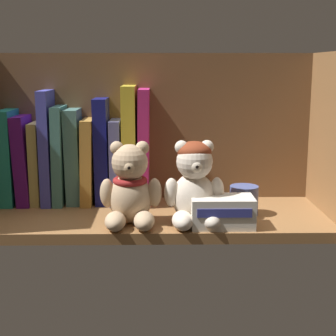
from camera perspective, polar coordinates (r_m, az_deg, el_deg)
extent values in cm
cube|color=olive|center=(100.29, -1.46, -5.66)|extent=(66.15, 24.60, 2.00)
cube|color=brown|center=(109.69, -1.44, 4.10)|extent=(68.55, 1.20, 32.99)
cube|color=olive|center=(102.33, 17.85, 3.03)|extent=(1.60, 27.00, 32.99)
cube|color=#1C8478|center=(111.91, -17.10, 1.31)|extent=(2.77, 12.68, 19.59)
cube|color=#4F116B|center=(111.20, -15.57, 1.01)|extent=(3.25, 12.60, 18.44)
cube|color=tan|center=(110.69, -14.24, 0.68)|extent=(1.93, 11.31, 16.98)
cube|color=#4448B6|center=(109.62, -13.11, 2.36)|extent=(2.06, 12.79, 23.52)
cube|color=#407770|center=(109.39, -11.83, 1.55)|extent=(2.27, 12.69, 20.37)
cube|color=#497873|center=(108.95, -10.36, 1.39)|extent=(3.14, 10.44, 19.70)
cube|color=#AB7B32|center=(108.68, -8.80, 0.88)|extent=(2.74, 12.46, 17.70)
cube|color=navy|center=(107.96, -7.30, 1.98)|extent=(2.99, 10.42, 21.87)
cube|color=#52548E|center=(108.05, -5.75, 0.85)|extent=(2.20, 12.17, 17.50)
cube|color=gold|center=(107.27, -4.25, 2.68)|extent=(2.79, 13.64, 24.44)
cube|color=#AC2164|center=(107.19, -2.71, 2.53)|extent=(2.55, 13.46, 23.84)
ellipsoid|color=tan|center=(93.30, -4.24, -3.41)|extent=(7.83, 7.19, 9.21)
sphere|color=tan|center=(91.36, -4.31, 0.63)|extent=(6.55, 6.55, 6.55)
sphere|color=tan|center=(91.49, -5.76, 2.25)|extent=(2.46, 2.46, 2.46)
sphere|color=tan|center=(91.32, -2.88, 2.27)|extent=(2.46, 2.46, 2.46)
sphere|color=tan|center=(89.15, -4.36, 0.11)|extent=(2.46, 2.46, 2.46)
sphere|color=black|center=(88.30, -4.38, 0.04)|extent=(0.86, 0.86, 0.86)
ellipsoid|color=tan|center=(90.04, -5.92, -5.95)|extent=(3.82, 6.23, 3.28)
ellipsoid|color=tan|center=(89.86, -2.68, -5.94)|extent=(3.82, 6.23, 3.28)
ellipsoid|color=tan|center=(92.81, -6.82, -2.80)|extent=(2.72, 2.72, 5.32)
ellipsoid|color=tan|center=(92.51, -1.69, -2.77)|extent=(2.72, 2.72, 5.32)
torus|color=maroon|center=(92.51, -4.27, -1.42)|extent=(6.29, 6.29, 1.18)
ellipsoid|color=beige|center=(93.64, 2.91, -3.32)|extent=(7.88, 7.23, 9.27)
sphere|color=beige|center=(91.70, 2.99, 0.73)|extent=(6.59, 6.59, 6.59)
sphere|color=beige|center=(91.45, 1.53, 2.35)|extent=(2.47, 2.47, 2.47)
sphere|color=beige|center=(92.05, 4.39, 2.38)|extent=(2.47, 2.47, 2.47)
sphere|color=beige|center=(89.50, 3.18, 0.21)|extent=(2.47, 2.47, 2.47)
sphere|color=black|center=(88.65, 3.26, 0.14)|extent=(0.87, 0.87, 0.87)
ellipsoid|color=beige|center=(89.96, 1.64, -5.90)|extent=(4.10, 6.41, 3.30)
ellipsoid|color=beige|center=(90.64, 4.86, -5.81)|extent=(4.10, 6.41, 3.30)
ellipsoid|color=beige|center=(92.46, 0.38, -2.75)|extent=(2.85, 2.85, 5.36)
ellipsoid|color=beige|center=(93.55, 5.49, -2.64)|extent=(2.85, 2.85, 5.36)
ellipsoid|color=maroon|center=(91.84, 2.96, 1.90)|extent=(6.26, 6.26, 3.63)
cylinder|color=#4C5B99|center=(99.66, 8.49, -3.60)|extent=(5.49, 5.49, 5.67)
cube|color=silver|center=(91.80, 6.09, -4.90)|extent=(11.18, 6.44, 5.49)
cube|color=#33388C|center=(88.47, 6.36, -5.07)|extent=(9.50, 0.16, 1.54)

